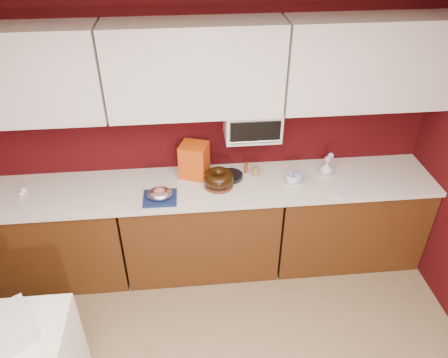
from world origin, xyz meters
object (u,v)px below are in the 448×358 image
at_px(pandoro_box, 194,160).
at_px(coffee_mug, 292,178).
at_px(toaster_oven, 252,123).
at_px(foil_ham_nest, 160,194).
at_px(flower_vase, 326,167).
at_px(blue_jar, 297,177).
at_px(bundt_cake, 219,178).

xyz_separation_m(pandoro_box, coffee_mug, (0.81, -0.20, -0.10)).
relative_size(toaster_oven, foil_ham_nest, 2.22).
relative_size(toaster_oven, flower_vase, 3.44).
xyz_separation_m(toaster_oven, blue_jar, (0.37, -0.20, -0.42)).
bearing_deg(coffee_mug, bundt_cake, 178.50).
relative_size(bundt_cake, flower_vase, 1.93).
xyz_separation_m(foil_ham_nest, flower_vase, (1.42, 0.23, 0.01)).
height_order(blue_jar, flower_vase, flower_vase).
bearing_deg(foil_ham_nest, pandoro_box, 47.48).
xyz_separation_m(bundt_cake, blue_jar, (0.66, -0.01, -0.03)).
xyz_separation_m(coffee_mug, blue_jar, (0.05, 0.01, 0.00)).
distance_m(coffee_mug, flower_vase, 0.34).
height_order(bundt_cake, foil_ham_nest, bundt_cake).
distance_m(toaster_oven, blue_jar, 0.59).
height_order(bundt_cake, blue_jar, bundt_cake).
bearing_deg(toaster_oven, pandoro_box, -179.52).
bearing_deg(coffee_mug, foil_ham_nest, -173.90).
height_order(toaster_oven, bundt_cake, toaster_oven).
height_order(toaster_oven, coffee_mug, toaster_oven).
relative_size(bundt_cake, blue_jar, 2.43).
height_order(toaster_oven, pandoro_box, toaster_oven).
height_order(bundt_cake, pandoro_box, pandoro_box).
relative_size(pandoro_box, coffee_mug, 3.04).
bearing_deg(blue_jar, toaster_oven, 151.78).
xyz_separation_m(blue_jar, flower_vase, (0.28, 0.10, 0.01)).
height_order(foil_ham_nest, blue_jar, blue_jar).
height_order(coffee_mug, blue_jar, blue_jar).
height_order(pandoro_box, coffee_mug, pandoro_box).
xyz_separation_m(bundt_cake, pandoro_box, (-0.19, 0.19, 0.07)).
bearing_deg(coffee_mug, toaster_oven, 147.48).
bearing_deg(pandoro_box, foil_ham_nest, -112.55).
relative_size(blue_jar, flower_vase, 0.79).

